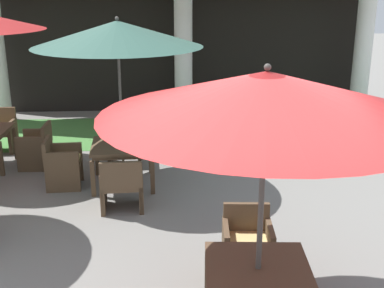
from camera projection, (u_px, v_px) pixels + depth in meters
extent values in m
cylinder|color=white|center=(183.00, 60.00, 12.08)|extent=(0.44, 0.44, 2.90)
cylinder|color=white|center=(362.00, 58.00, 12.34)|extent=(0.44, 0.44, 2.90)
cube|color=black|center=(182.00, 55.00, 12.94)|extent=(9.49, 0.16, 2.90)
cube|color=#47843D|center=(186.00, 131.00, 11.34)|extent=(11.89, 2.56, 0.01)
cube|color=brown|center=(258.00, 270.00, 4.59)|extent=(1.04, 1.04, 0.05)
cube|color=brown|center=(258.00, 276.00, 4.61)|extent=(0.96, 0.96, 0.07)
cube|color=brown|center=(208.00, 279.00, 5.15)|extent=(0.07, 0.07, 0.60)
cube|color=brown|center=(295.00, 280.00, 5.13)|extent=(0.07, 0.07, 0.60)
cylinder|color=#4C4742|center=(260.00, 225.00, 4.45)|extent=(0.05, 0.05, 2.31)
cone|color=maroon|center=(266.00, 94.00, 4.08)|extent=(2.82, 2.82, 0.38)
sphere|color=#4C4742|center=(268.00, 67.00, 4.01)|extent=(0.06, 0.06, 0.06)
cube|color=brown|center=(247.00, 247.00, 5.59)|extent=(0.57, 0.57, 0.07)
cube|color=#E0CC7F|center=(248.00, 242.00, 5.57)|extent=(0.52, 0.52, 0.05)
cube|color=brown|center=(246.00, 219.00, 5.75)|extent=(0.54, 0.10, 0.39)
cube|color=brown|center=(269.00, 252.00, 5.61)|extent=(0.10, 0.53, 0.64)
cube|color=brown|center=(225.00, 252.00, 5.61)|extent=(0.10, 0.53, 0.64)
cube|color=brown|center=(271.00, 275.00, 5.43)|extent=(0.06, 0.06, 0.36)
cube|color=brown|center=(227.00, 275.00, 5.43)|extent=(0.06, 0.06, 0.36)
cube|color=brown|center=(265.00, 253.00, 5.88)|extent=(0.06, 0.06, 0.36)
cube|color=brown|center=(225.00, 253.00, 5.88)|extent=(0.06, 0.06, 0.36)
cube|color=brown|center=(123.00, 146.00, 8.17)|extent=(1.05, 1.05, 0.05)
cube|color=brown|center=(123.00, 149.00, 8.19)|extent=(0.97, 0.97, 0.06)
cube|color=brown|center=(93.00, 179.00, 7.80)|extent=(0.07, 0.07, 0.59)
cube|color=brown|center=(153.00, 176.00, 7.90)|extent=(0.07, 0.07, 0.59)
cube|color=brown|center=(97.00, 159.00, 8.68)|extent=(0.07, 0.07, 0.59)
cube|color=brown|center=(151.00, 157.00, 8.78)|extent=(0.07, 0.07, 0.59)
cube|color=#2D2D2D|center=(124.00, 182.00, 8.37)|extent=(0.45, 0.45, 0.06)
cylinder|color=#4C4742|center=(121.00, 113.00, 8.00)|extent=(0.04, 0.04, 2.44)
cone|color=#33594C|center=(117.00, 34.00, 7.62)|extent=(2.65, 2.65, 0.39)
sphere|color=#4C4742|center=(117.00, 18.00, 7.55)|extent=(0.06, 0.06, 0.06)
cube|color=brown|center=(64.00, 163.00, 8.15)|extent=(0.57, 0.55, 0.07)
cube|color=#E0CC7F|center=(64.00, 159.00, 8.13)|extent=(0.53, 0.51, 0.05)
cube|color=brown|center=(47.00, 150.00, 8.05)|extent=(0.09, 0.53, 0.38)
cube|color=brown|center=(66.00, 162.00, 8.40)|extent=(0.55, 0.09, 0.68)
cube|color=brown|center=(62.00, 172.00, 7.94)|extent=(0.55, 0.09, 0.68)
cube|color=brown|center=(82.00, 170.00, 8.47)|extent=(0.06, 0.06, 0.38)
cube|color=brown|center=(79.00, 180.00, 8.02)|extent=(0.06, 0.06, 0.38)
cube|color=brown|center=(52.00, 171.00, 8.41)|extent=(0.06, 0.06, 0.38)
cube|color=brown|center=(47.00, 181.00, 7.97)|extent=(0.06, 0.06, 0.38)
cube|color=brown|center=(122.00, 184.00, 7.34)|extent=(0.63, 0.57, 0.07)
cube|color=#E0CC7F|center=(122.00, 180.00, 7.33)|extent=(0.58, 0.52, 0.05)
cube|color=brown|center=(121.00, 175.00, 7.04)|extent=(0.60, 0.09, 0.39)
cube|color=brown|center=(103.00, 190.00, 7.34)|extent=(0.09, 0.54, 0.62)
cube|color=brown|center=(141.00, 188.00, 7.40)|extent=(0.09, 0.54, 0.62)
cube|color=brown|center=(105.00, 192.00, 7.61)|extent=(0.06, 0.06, 0.36)
cube|color=brown|center=(141.00, 190.00, 7.67)|extent=(0.06, 0.06, 0.36)
cube|color=brown|center=(103.00, 205.00, 7.15)|extent=(0.06, 0.06, 0.36)
cube|color=brown|center=(141.00, 203.00, 7.21)|extent=(0.06, 0.06, 0.36)
cube|color=brown|center=(124.00, 143.00, 9.16)|extent=(0.62, 0.56, 0.07)
cube|color=#E0CC7F|center=(124.00, 140.00, 9.14)|extent=(0.57, 0.51, 0.05)
cube|color=brown|center=(124.00, 126.00, 9.32)|extent=(0.59, 0.09, 0.43)
cube|color=brown|center=(139.00, 148.00, 9.22)|extent=(0.09, 0.53, 0.63)
cube|color=brown|center=(110.00, 149.00, 9.17)|extent=(0.09, 0.53, 0.63)
cube|color=brown|center=(139.00, 158.00, 9.04)|extent=(0.06, 0.06, 0.38)
cube|color=brown|center=(110.00, 159.00, 8.98)|extent=(0.06, 0.06, 0.38)
cube|color=brown|center=(139.00, 150.00, 9.48)|extent=(0.06, 0.06, 0.38)
cube|color=brown|center=(111.00, 151.00, 9.43)|extent=(0.06, 0.06, 0.38)
cube|color=brown|center=(1.00, 159.00, 8.64)|extent=(0.07, 0.07, 0.62)
cube|color=brown|center=(16.00, 143.00, 9.47)|extent=(0.07, 0.07, 0.62)
cube|color=brown|center=(0.00, 132.00, 9.88)|extent=(0.56, 0.50, 0.07)
cube|color=#E0CC7F|center=(0.00, 129.00, 9.86)|extent=(0.51, 0.46, 0.05)
cube|color=brown|center=(2.00, 117.00, 10.02)|extent=(0.55, 0.07, 0.42)
cube|color=brown|center=(13.00, 136.00, 9.91)|extent=(0.07, 0.49, 0.64)
cube|color=brown|center=(10.00, 146.00, 9.75)|extent=(0.06, 0.06, 0.36)
cube|color=brown|center=(17.00, 139.00, 10.16)|extent=(0.06, 0.06, 0.36)
cube|color=brown|center=(35.00, 146.00, 9.05)|extent=(0.53, 0.57, 0.07)
cube|color=#E0CC7F|center=(34.00, 143.00, 9.03)|extent=(0.48, 0.52, 0.05)
cube|color=brown|center=(47.00, 134.00, 8.99)|extent=(0.07, 0.56, 0.39)
cube|color=brown|center=(31.00, 154.00, 8.82)|extent=(0.52, 0.07, 0.65)
cube|color=brown|center=(39.00, 145.00, 9.32)|extent=(0.52, 0.07, 0.65)
cube|color=brown|center=(19.00, 162.00, 8.87)|extent=(0.06, 0.06, 0.35)
cube|color=brown|center=(27.00, 153.00, 9.34)|extent=(0.06, 0.06, 0.35)
cube|color=brown|center=(45.00, 162.00, 8.89)|extent=(0.06, 0.06, 0.35)
cube|color=brown|center=(52.00, 153.00, 9.36)|extent=(0.06, 0.06, 0.35)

